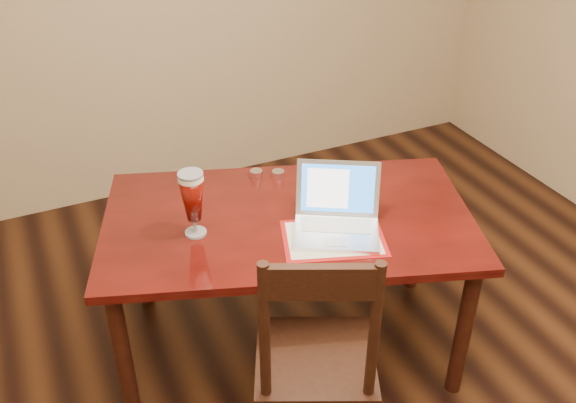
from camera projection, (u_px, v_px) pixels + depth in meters
name	position (u px, v px, depth m)	size (l,w,h in m)	color
room_shell	(418.00, 49.00, 1.76)	(4.51, 5.01, 2.71)	tan
dining_table	(287.00, 232.00, 2.88)	(1.84, 1.39, 1.06)	#510D0A
dining_chair	(316.00, 360.00, 2.46)	(0.61, 0.60, 1.10)	black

